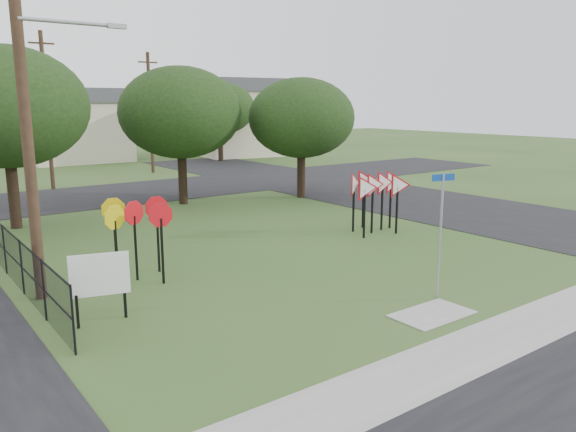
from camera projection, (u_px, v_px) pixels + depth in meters
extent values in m
plane|color=#2B4A1B|center=(363.00, 289.00, 15.48)|extent=(140.00, 140.00, 0.00)
cube|color=gray|center=(499.00, 339.00, 12.17)|extent=(30.00, 1.60, 0.02)
cube|color=#2B4A1B|center=(552.00, 359.00, 11.23)|extent=(30.00, 0.80, 0.02)
cube|color=black|center=(393.00, 197.00, 30.36)|extent=(8.00, 50.00, 0.02)
cube|color=black|center=(110.00, 194.00, 31.18)|extent=(60.00, 8.00, 0.02)
cube|color=gray|center=(432.00, 314.00, 13.59)|extent=(2.00, 1.20, 0.02)
cylinder|color=#93959B|center=(440.00, 237.00, 14.42)|extent=(0.07, 0.07, 3.28)
cube|color=navy|center=(443.00, 177.00, 14.11)|extent=(0.66, 0.19, 0.17)
cube|color=black|center=(136.00, 248.00, 16.05)|extent=(0.06, 0.06, 1.89)
cube|color=black|center=(158.00, 241.00, 16.84)|extent=(0.06, 0.06, 1.89)
cube|color=black|center=(162.00, 251.00, 15.73)|extent=(0.06, 0.06, 1.89)
cube|color=black|center=(117.00, 254.00, 15.44)|extent=(0.06, 0.06, 1.89)
cube|color=black|center=(116.00, 244.00, 16.55)|extent=(0.06, 0.06, 1.89)
cube|color=black|center=(364.00, 214.00, 21.05)|extent=(0.06, 0.06, 1.86)
cube|color=black|center=(372.00, 210.00, 21.85)|extent=(0.06, 0.06, 1.86)
cube|color=black|center=(397.00, 210.00, 21.79)|extent=(0.06, 0.06, 1.86)
cube|color=black|center=(353.00, 209.00, 22.10)|extent=(0.06, 0.06, 1.86)
cube|color=black|center=(363.00, 205.00, 22.83)|extent=(0.06, 0.06, 1.86)
cube|color=black|center=(390.00, 206.00, 22.74)|extent=(0.06, 0.06, 1.86)
cube|color=black|center=(382.00, 207.00, 22.40)|extent=(0.06, 0.06, 1.86)
cube|color=black|center=(77.00, 312.00, 12.69)|extent=(0.06, 0.06, 0.78)
cube|color=black|center=(125.00, 302.00, 13.34)|extent=(0.06, 0.06, 0.78)
cube|color=white|center=(100.00, 275.00, 12.86)|extent=(1.30, 0.40, 1.00)
cylinder|color=#422D1E|center=(24.00, 104.00, 13.74)|extent=(0.28, 0.28, 10.00)
cylinder|color=#93959B|center=(69.00, 22.00, 13.96)|extent=(2.40, 0.10, 0.10)
cube|color=#93959B|center=(117.00, 26.00, 14.67)|extent=(0.50, 0.18, 0.12)
cylinder|color=#422D1E|center=(47.00, 112.00, 32.26)|extent=(0.24, 0.24, 9.00)
cube|color=#422D1E|center=(41.00, 43.00, 31.50)|extent=(1.40, 0.10, 0.10)
cylinder|color=#422D1E|center=(150.00, 113.00, 40.14)|extent=(0.24, 0.24, 8.50)
cube|color=#422D1E|center=(148.00, 62.00, 39.43)|extent=(1.40, 0.10, 0.10)
cylinder|color=black|center=(73.00, 320.00, 11.27)|extent=(0.05, 0.05, 1.50)
cylinder|color=black|center=(44.00, 290.00, 13.07)|extent=(0.05, 0.05, 1.50)
cylinder|color=black|center=(22.00, 267.00, 14.88)|extent=(0.05, 0.05, 1.50)
cylinder|color=black|center=(4.00, 249.00, 16.69)|extent=(0.05, 0.05, 1.50)
cube|color=black|center=(10.00, 233.00, 15.64)|extent=(0.03, 11.50, 0.03)
cube|color=black|center=(13.00, 258.00, 15.78)|extent=(0.03, 11.50, 0.03)
cube|color=black|center=(13.00, 258.00, 15.78)|extent=(0.01, 11.50, 1.50)
cube|color=beige|center=(74.00, 132.00, 48.74)|extent=(8.00, 8.00, 5.00)
cube|color=#48484D|center=(71.00, 96.00, 48.12)|extent=(8.40, 8.40, 1.20)
cube|color=beige|center=(236.00, 124.00, 53.70)|extent=(7.91, 7.91, 6.00)
cube|color=#48484D|center=(235.00, 85.00, 52.98)|extent=(8.30, 8.30, 1.20)
cylinder|color=black|center=(14.00, 196.00, 22.69)|extent=(0.44, 0.44, 2.62)
ellipsoid|color=black|center=(5.00, 107.00, 21.99)|extent=(6.40, 6.40, 4.80)
cylinder|color=black|center=(183.00, 180.00, 28.19)|extent=(0.44, 0.44, 2.45)
ellipsoid|color=black|center=(180.00, 112.00, 27.52)|extent=(6.00, 6.00, 4.50)
cylinder|color=black|center=(301.00, 176.00, 30.15)|extent=(0.44, 0.44, 2.27)
ellipsoid|color=black|center=(301.00, 118.00, 29.53)|extent=(5.60, 5.60, 4.20)
cylinder|color=black|center=(221.00, 147.00, 48.57)|extent=(0.44, 0.44, 2.45)
ellipsoid|color=black|center=(220.00, 108.00, 47.91)|extent=(6.00, 6.00, 4.50)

